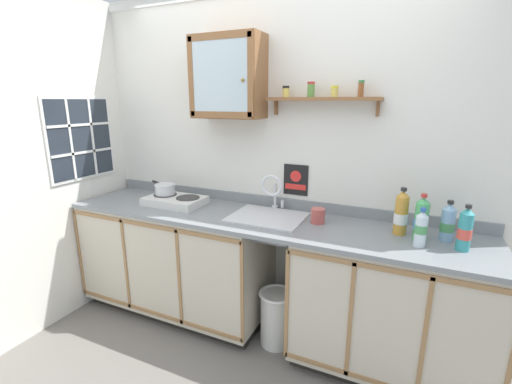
# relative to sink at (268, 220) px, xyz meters

# --- Properties ---
(floor) EXTENTS (6.08, 6.08, 0.00)m
(floor) POSITION_rel_sink_xyz_m (-0.06, -0.40, -0.91)
(floor) COLOR slate
(floor) RESTS_ON ground
(back_wall) EXTENTS (3.68, 0.07, 2.56)m
(back_wall) POSITION_rel_sink_xyz_m (-0.06, 0.29, 0.38)
(back_wall) COLOR silver
(back_wall) RESTS_ON ground
(side_wall_left) EXTENTS (0.05, 3.47, 2.56)m
(side_wall_left) POSITION_rel_sink_xyz_m (-1.62, -0.67, 0.37)
(side_wall_left) COLOR silver
(side_wall_left) RESTS_ON ground
(lower_cabinet_run) EXTENTS (1.57, 0.63, 0.90)m
(lower_cabinet_run) POSITION_rel_sink_xyz_m (-0.81, -0.04, -0.45)
(lower_cabinet_run) COLOR black
(lower_cabinet_run) RESTS_ON ground
(lower_cabinet_run_right) EXTENTS (1.21, 0.63, 0.90)m
(lower_cabinet_run_right) POSITION_rel_sink_xyz_m (0.87, -0.04, -0.45)
(lower_cabinet_run_right) COLOR black
(lower_cabinet_run_right) RESTS_ON ground
(countertop) EXTENTS (3.04, 0.65, 0.03)m
(countertop) POSITION_rel_sink_xyz_m (-0.06, -0.04, 0.01)
(countertop) COLOR gray
(countertop) RESTS_ON lower_cabinet_run
(backsplash) EXTENTS (3.04, 0.02, 0.08)m
(backsplash) POSITION_rel_sink_xyz_m (-0.06, 0.26, 0.06)
(backsplash) COLOR gray
(backsplash) RESTS_ON countertop
(sink) EXTENTS (0.52, 0.47, 0.40)m
(sink) POSITION_rel_sink_xyz_m (0.00, 0.00, 0.00)
(sink) COLOR silver
(sink) RESTS_ON countertop
(hot_plate_stove) EXTENTS (0.47, 0.30, 0.07)m
(hot_plate_stove) POSITION_rel_sink_xyz_m (-0.80, -0.02, 0.06)
(hot_plate_stove) COLOR silver
(hot_plate_stove) RESTS_ON countertop
(saucepan) EXTENTS (0.29, 0.19, 0.09)m
(saucepan) POSITION_rel_sink_xyz_m (-0.92, 0.00, 0.14)
(saucepan) COLOR silver
(saucepan) RESTS_ON hot_plate_stove
(bottle_water_blue_0) EXTENTS (0.08, 0.08, 0.25)m
(bottle_water_blue_0) POSITION_rel_sink_xyz_m (1.14, 0.04, 0.13)
(bottle_water_blue_0) COLOR #8CB7E0
(bottle_water_blue_0) RESTS_ON countertop
(bottle_detergent_teal_1) EXTENTS (0.07, 0.07, 0.27)m
(bottle_detergent_teal_1) POSITION_rel_sink_xyz_m (1.21, -0.08, 0.14)
(bottle_detergent_teal_1) COLOR teal
(bottle_detergent_teal_1) RESTS_ON countertop
(bottle_water_clear_2) EXTENTS (0.07, 0.07, 0.23)m
(bottle_water_clear_2) POSITION_rel_sink_xyz_m (0.99, -0.11, 0.13)
(bottle_water_clear_2) COLOR silver
(bottle_water_clear_2) RESTS_ON countertop
(bottle_soda_green_3) EXTENTS (0.08, 0.08, 0.29)m
(bottle_soda_green_3) POSITION_rel_sink_xyz_m (0.99, -0.01, 0.15)
(bottle_soda_green_3) COLOR #4CB266
(bottle_soda_green_3) RESTS_ON countertop
(bottle_juice_amber_4) EXTENTS (0.08, 0.08, 0.30)m
(bottle_juice_amber_4) POSITION_rel_sink_xyz_m (0.88, 0.05, 0.16)
(bottle_juice_amber_4) COLOR gold
(bottle_juice_amber_4) RESTS_ON countertop
(mug) EXTENTS (0.09, 0.13, 0.10)m
(mug) POSITION_rel_sink_xyz_m (0.36, 0.03, 0.07)
(mug) COLOR #B24C47
(mug) RESTS_ON countertop
(wall_cabinet) EXTENTS (0.53, 0.27, 0.59)m
(wall_cabinet) POSITION_rel_sink_xyz_m (-0.39, 0.14, 1.00)
(wall_cabinet) COLOR brown
(spice_shelf) EXTENTS (0.77, 0.14, 0.23)m
(spice_shelf) POSITION_rel_sink_xyz_m (0.31, 0.20, 0.86)
(spice_shelf) COLOR brown
(warning_sign) EXTENTS (0.19, 0.01, 0.23)m
(warning_sign) POSITION_rel_sink_xyz_m (0.12, 0.26, 0.25)
(warning_sign) COLOR black
(window) EXTENTS (0.03, 0.62, 0.67)m
(window) POSITION_rel_sink_xyz_m (-1.59, -0.19, 0.53)
(window) COLOR #262D38
(trash_bin) EXTENTS (0.26, 0.26, 0.42)m
(trash_bin) POSITION_rel_sink_xyz_m (0.12, -0.12, -0.69)
(trash_bin) COLOR silver
(trash_bin) RESTS_ON ground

